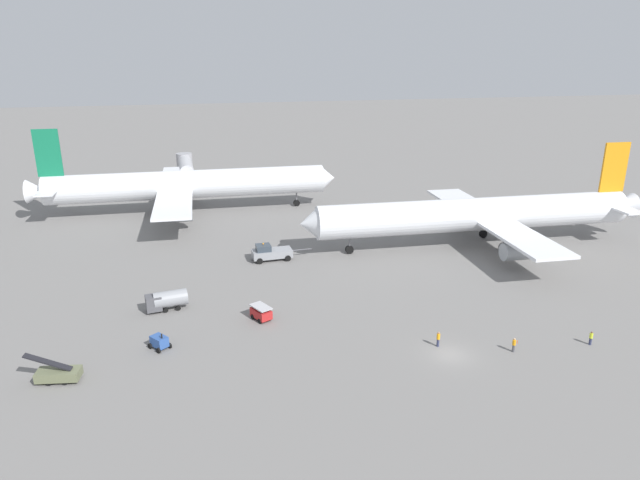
{
  "coord_description": "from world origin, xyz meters",
  "views": [
    {
      "loc": [
        -25.41,
        -47.2,
        30.13
      ],
      "look_at": [
        -7.15,
        27.97,
        4.0
      ],
      "focal_mm": 31.7,
      "sensor_mm": 36.0,
      "label": 1
    }
  ],
  "objects_px": {
    "airliner_at_gate_left": "(186,185)",
    "gse_baggage_cart_trailing": "(261,313)",
    "ground_crew_ramp_agent_by_cones": "(438,339)",
    "gse_belt_loader_portside": "(58,374)",
    "ground_crew_marshaller_foreground": "(591,338)",
    "gse_gpu_cart_small": "(159,342)",
    "jet_bridge": "(185,165)",
    "ground_crew_wing_walker_right": "(514,345)",
    "pushback_tug": "(271,252)",
    "airliner_being_pushed": "(478,215)",
    "gse_fuel_bowser_stubby": "(166,300)"
  },
  "relations": [
    {
      "from": "airliner_at_gate_left",
      "to": "gse_baggage_cart_trailing",
      "type": "bearing_deg",
      "value": -81.57
    },
    {
      "from": "gse_baggage_cart_trailing",
      "to": "ground_crew_ramp_agent_by_cones",
      "type": "xyz_separation_m",
      "value": [
        17.47,
        -10.79,
        0.04
      ]
    },
    {
      "from": "ground_crew_ramp_agent_by_cones",
      "to": "gse_belt_loader_portside",
      "type": "bearing_deg",
      "value": 176.4
    },
    {
      "from": "ground_crew_ramp_agent_by_cones",
      "to": "ground_crew_marshaller_foreground",
      "type": "xyz_separation_m",
      "value": [
        16.11,
        -3.51,
        -0.09
      ]
    },
    {
      "from": "gse_gpu_cart_small",
      "to": "jet_bridge",
      "type": "distance_m",
      "value": 80.02
    },
    {
      "from": "airliner_at_gate_left",
      "to": "ground_crew_ramp_agent_by_cones",
      "type": "relative_size",
      "value": 33.54
    },
    {
      "from": "gse_gpu_cart_small",
      "to": "gse_baggage_cart_trailing",
      "type": "xyz_separation_m",
      "value": [
        11.43,
        4.21,
        0.07
      ]
    },
    {
      "from": "gse_belt_loader_portside",
      "to": "ground_crew_marshaller_foreground",
      "type": "bearing_deg",
      "value": -6.22
    },
    {
      "from": "airliner_at_gate_left",
      "to": "ground_crew_wing_walker_right",
      "type": "distance_m",
      "value": 71.08
    },
    {
      "from": "ground_crew_marshaller_foreground",
      "to": "gse_baggage_cart_trailing",
      "type": "bearing_deg",
      "value": 156.93
    },
    {
      "from": "ground_crew_wing_walker_right",
      "to": "pushback_tug",
      "type": "bearing_deg",
      "value": 121.72
    },
    {
      "from": "airliner_at_gate_left",
      "to": "pushback_tug",
      "type": "bearing_deg",
      "value": -69.01
    },
    {
      "from": "pushback_tug",
      "to": "ground_crew_ramp_agent_by_cones",
      "type": "xyz_separation_m",
      "value": [
        13.27,
        -30.25,
        -0.28
      ]
    },
    {
      "from": "gse_belt_loader_portside",
      "to": "ground_crew_wing_walker_right",
      "type": "bearing_deg",
      "value": -6.68
    },
    {
      "from": "airliner_at_gate_left",
      "to": "jet_bridge",
      "type": "distance_m",
      "value": 26.07
    },
    {
      "from": "gse_belt_loader_portside",
      "to": "airliner_being_pushed",
      "type": "bearing_deg",
      "value": 24.65
    },
    {
      "from": "gse_fuel_bowser_stubby",
      "to": "airliner_being_pushed",
      "type": "bearing_deg",
      "value": 15.05
    },
    {
      "from": "airliner_being_pushed",
      "to": "ground_crew_marshaller_foreground",
      "type": "xyz_separation_m",
      "value": [
        -3.91,
        -32.61,
        -4.34
      ]
    },
    {
      "from": "ground_crew_wing_walker_right",
      "to": "ground_crew_marshaller_foreground",
      "type": "relative_size",
      "value": 1.02
    },
    {
      "from": "pushback_tug",
      "to": "gse_baggage_cart_trailing",
      "type": "relative_size",
      "value": 2.92
    },
    {
      "from": "gse_fuel_bowser_stubby",
      "to": "ground_crew_marshaller_foreground",
      "type": "xyz_separation_m",
      "value": [
        44.42,
        -19.62,
        -0.52
      ]
    },
    {
      "from": "gse_fuel_bowser_stubby",
      "to": "gse_gpu_cart_small",
      "type": "bearing_deg",
      "value": -93.55
    },
    {
      "from": "gse_belt_loader_portside",
      "to": "pushback_tug",
      "type": "bearing_deg",
      "value": 48.22
    },
    {
      "from": "gse_gpu_cart_small",
      "to": "ground_crew_marshaller_foreground",
      "type": "relative_size",
      "value": 1.68
    },
    {
      "from": "gse_baggage_cart_trailing",
      "to": "pushback_tug",
      "type": "bearing_deg",
      "value": 77.81
    },
    {
      "from": "gse_fuel_bowser_stubby",
      "to": "gse_baggage_cart_trailing",
      "type": "bearing_deg",
      "value": -26.11
    },
    {
      "from": "jet_bridge",
      "to": "pushback_tug",
      "type": "bearing_deg",
      "value": -78.51
    },
    {
      "from": "airliner_being_pushed",
      "to": "jet_bridge",
      "type": "xyz_separation_m",
      "value": [
        -44.71,
        57.32,
        -0.78
      ]
    },
    {
      "from": "pushback_tug",
      "to": "airliner_at_gate_left",
      "type": "bearing_deg",
      "value": 110.99
    },
    {
      "from": "gse_baggage_cart_trailing",
      "to": "gse_fuel_bowser_stubby",
      "type": "bearing_deg",
      "value": 153.89
    },
    {
      "from": "airliner_being_pushed",
      "to": "ground_crew_wing_walker_right",
      "type": "distance_m",
      "value": 34.74
    },
    {
      "from": "airliner_at_gate_left",
      "to": "jet_bridge",
      "type": "height_order",
      "value": "airliner_at_gate_left"
    },
    {
      "from": "ground_crew_marshaller_foreground",
      "to": "gse_gpu_cart_small",
      "type": "bearing_deg",
      "value": 167.36
    },
    {
      "from": "airliner_at_gate_left",
      "to": "gse_baggage_cart_trailing",
      "type": "relative_size",
      "value": 18.44
    },
    {
      "from": "gse_fuel_bowser_stubby",
      "to": "gse_gpu_cart_small",
      "type": "relative_size",
      "value": 1.94
    },
    {
      "from": "gse_belt_loader_portside",
      "to": "ground_crew_ramp_agent_by_cones",
      "type": "xyz_separation_m",
      "value": [
        38.15,
        -2.4,
        0.08
      ]
    },
    {
      "from": "airliner_at_gate_left",
      "to": "ground_crew_ramp_agent_by_cones",
      "type": "xyz_separation_m",
      "value": [
        24.82,
        -60.37,
        -4.52
      ]
    },
    {
      "from": "pushback_tug",
      "to": "gse_belt_loader_portside",
      "type": "height_order",
      "value": "gse_belt_loader_portside"
    },
    {
      "from": "airliner_being_pushed",
      "to": "gse_baggage_cart_trailing",
      "type": "distance_m",
      "value": 41.94
    },
    {
      "from": "gse_baggage_cart_trailing",
      "to": "ground_crew_wing_walker_right",
      "type": "bearing_deg",
      "value": -29.02
    },
    {
      "from": "gse_fuel_bowser_stubby",
      "to": "ground_crew_ramp_agent_by_cones",
      "type": "relative_size",
      "value": 2.97
    },
    {
      "from": "airliner_at_gate_left",
      "to": "gse_gpu_cart_small",
      "type": "distance_m",
      "value": 54.13
    },
    {
      "from": "airliner_being_pushed",
      "to": "jet_bridge",
      "type": "distance_m",
      "value": 72.69
    },
    {
      "from": "ground_crew_marshaller_foreground",
      "to": "jet_bridge",
      "type": "bearing_deg",
      "value": 114.4
    },
    {
      "from": "ground_crew_wing_walker_right",
      "to": "jet_bridge",
      "type": "xyz_separation_m",
      "value": [
        -31.92,
        89.33,
        3.54
      ]
    },
    {
      "from": "gse_gpu_cart_small",
      "to": "gse_baggage_cart_trailing",
      "type": "relative_size",
      "value": 0.84
    },
    {
      "from": "ground_crew_ramp_agent_by_cones",
      "to": "airliner_being_pushed",
      "type": "bearing_deg",
      "value": 55.47
    },
    {
      "from": "airliner_being_pushed",
      "to": "pushback_tug",
      "type": "bearing_deg",
      "value": 178.02
    },
    {
      "from": "ground_crew_wing_walker_right",
      "to": "airliner_being_pushed",
      "type": "bearing_deg",
      "value": 68.22
    },
    {
      "from": "airliner_being_pushed",
      "to": "ground_crew_ramp_agent_by_cones",
      "type": "bearing_deg",
      "value": -124.53
    }
  ]
}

